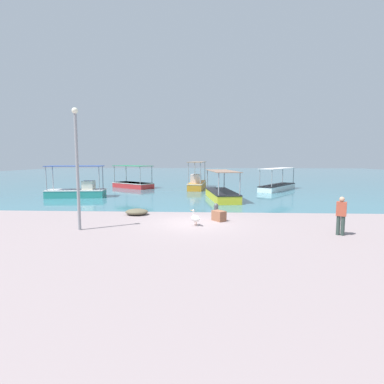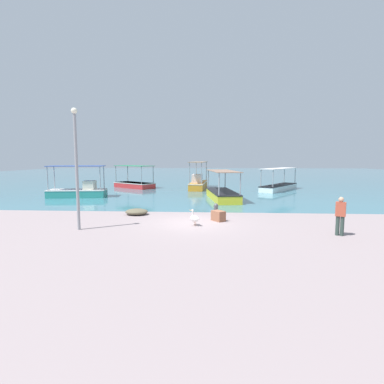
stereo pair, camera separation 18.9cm
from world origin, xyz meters
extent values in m
plane|color=gray|center=(0.00, 0.00, 0.00)|extent=(120.00, 120.00, 0.00)
cube|color=teal|center=(0.00, 48.00, 0.00)|extent=(110.00, 90.00, 0.00)
cube|color=teal|center=(-10.64, 9.77, 0.34)|extent=(5.00, 2.37, 0.67)
cube|color=silver|center=(-10.64, 9.77, 0.64)|extent=(5.05, 2.42, 0.08)
cylinder|color=#99999E|center=(-12.67, 8.74, 1.68)|extent=(0.08, 0.08, 2.00)
cylinder|color=#99999E|center=(-12.88, 10.21, 1.68)|extent=(0.08, 0.08, 2.00)
cylinder|color=#99999E|center=(-8.41, 9.33, 1.68)|extent=(0.08, 0.08, 2.00)
cylinder|color=#99999E|center=(-8.61, 10.81, 1.68)|extent=(0.08, 0.08, 2.00)
cube|color=#284698|center=(-10.64, 9.77, 2.70)|extent=(4.82, 2.44, 0.05)
cube|color=beige|center=(-9.57, 9.92, 1.05)|extent=(1.07, 1.32, 0.75)
cube|color=orange|center=(-0.41, 17.98, 0.37)|extent=(1.91, 6.58, 0.74)
cube|color=silver|center=(-0.41, 17.98, 0.70)|extent=(1.95, 6.62, 0.08)
cylinder|color=#99999E|center=(-0.83, 21.01, 1.84)|extent=(0.08, 0.08, 2.20)
cylinder|color=#99999E|center=(0.40, 20.92, 1.84)|extent=(0.08, 0.08, 2.20)
cylinder|color=#99999E|center=(-1.23, 15.03, 1.84)|extent=(0.08, 0.08, 2.20)
cylinder|color=#99999E|center=(0.00, 14.94, 1.84)|extent=(0.08, 0.08, 2.20)
cube|color=#957556|center=(-0.41, 17.98, 2.96)|extent=(2.00, 6.39, 0.05)
cube|color=silver|center=(-0.51, 16.52, 1.21)|extent=(1.13, 1.47, 0.93)
cube|color=red|center=(-7.84, 18.46, 0.30)|extent=(5.20, 4.51, 0.60)
cube|color=silver|center=(-7.84, 18.46, 0.57)|extent=(5.26, 4.56, 0.08)
cylinder|color=#99999E|center=(-5.51, 17.87, 1.55)|extent=(0.08, 0.08, 1.89)
cylinder|color=#99999E|center=(-6.52, 16.45, 1.55)|extent=(0.08, 0.08, 1.89)
cylinder|color=#99999E|center=(-9.15, 20.47, 1.55)|extent=(0.08, 0.08, 1.89)
cylinder|color=#99999E|center=(-10.17, 19.05, 1.55)|extent=(0.08, 0.08, 1.89)
cube|color=#217A4E|center=(-7.84, 18.46, 2.52)|extent=(5.10, 4.47, 0.05)
cube|color=white|center=(8.14, 16.61, 0.30)|extent=(5.02, 6.42, 0.60)
cube|color=black|center=(8.14, 16.61, 0.56)|extent=(5.08, 6.48, 0.08)
cylinder|color=#99999E|center=(9.38, 19.55, 1.44)|extent=(0.08, 0.08, 1.69)
cylinder|color=#99999E|center=(10.41, 18.85, 1.44)|extent=(0.08, 0.08, 1.69)
cylinder|color=#99999E|center=(5.87, 14.37, 1.44)|extent=(0.08, 0.08, 1.69)
cylinder|color=#99999E|center=(6.90, 13.67, 1.44)|extent=(0.08, 0.08, 1.69)
cube|color=silver|center=(8.14, 16.61, 2.31)|extent=(4.99, 6.31, 0.05)
cube|color=gold|center=(1.89, 9.05, 0.35)|extent=(2.67, 6.48, 0.69)
cube|color=black|center=(1.89, 9.05, 0.66)|extent=(2.72, 6.53, 0.08)
cylinder|color=#99999E|center=(0.71, 11.81, 1.50)|extent=(0.08, 0.08, 1.61)
cylinder|color=#99999E|center=(2.25, 12.03, 1.50)|extent=(0.08, 0.08, 1.61)
cylinder|color=#99999E|center=(1.52, 6.08, 1.50)|extent=(0.08, 0.08, 1.61)
cylinder|color=#99999E|center=(3.07, 6.30, 1.50)|extent=(0.08, 0.08, 1.61)
cube|color=#866857|center=(1.89, 9.05, 2.33)|extent=(2.74, 6.30, 0.05)
cylinder|color=#E0997A|center=(0.11, -0.81, 0.11)|extent=(0.03, 0.03, 0.22)
cylinder|color=#E0997A|center=(0.18, -0.74, 0.11)|extent=(0.03, 0.03, 0.22)
ellipsoid|color=white|center=(0.13, -0.76, 0.36)|extent=(0.59, 0.60, 0.32)
ellipsoid|color=white|center=(0.30, -0.94, 0.38)|extent=(0.20, 0.20, 0.10)
cylinder|color=white|center=(0.02, -0.64, 0.58)|extent=(0.07, 0.07, 0.26)
sphere|color=white|center=(0.02, -0.64, 0.74)|extent=(0.11, 0.11, 0.11)
cone|color=#E5933F|center=(-0.09, -0.52, 0.73)|extent=(0.25, 0.26, 0.06)
cylinder|color=gray|center=(-5.26, -1.93, 2.68)|extent=(0.14, 0.14, 5.35)
sphere|color=#EAEACC|center=(-5.26, -1.93, 5.47)|extent=(0.28, 0.28, 0.28)
cylinder|color=#47474C|center=(1.25, 2.50, 0.24)|extent=(0.25, 0.25, 0.48)
sphere|color=#4C4C51|center=(1.25, 2.50, 0.51)|extent=(0.27, 0.27, 0.27)
cylinder|color=#30413B|center=(6.43, -2.27, 0.42)|extent=(0.16, 0.16, 0.85)
cylinder|color=#30413B|center=(6.59, -2.35, 0.42)|extent=(0.16, 0.16, 0.85)
cube|color=#B04A34|center=(6.51, -2.31, 1.16)|extent=(0.46, 0.38, 0.62)
sphere|color=tan|center=(6.51, -2.31, 1.58)|extent=(0.22, 0.22, 0.22)
ellipsoid|color=brown|center=(-3.48, 1.96, 0.18)|extent=(1.34, 1.14, 0.36)
cube|color=#905A40|center=(1.34, 0.46, 0.27)|extent=(0.81, 0.85, 0.55)
camera|label=1|loc=(0.71, -15.39, 3.31)|focal=28.00mm
camera|label=2|loc=(0.90, -15.38, 3.31)|focal=28.00mm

